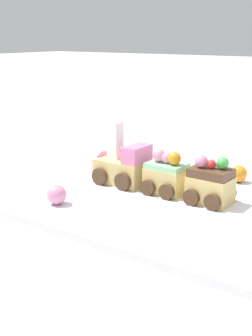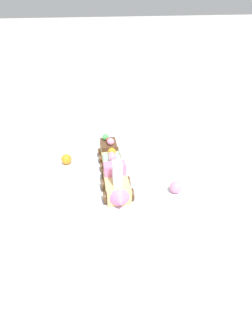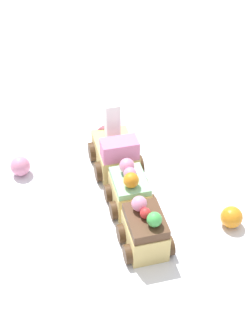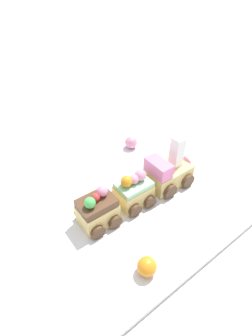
% 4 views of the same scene
% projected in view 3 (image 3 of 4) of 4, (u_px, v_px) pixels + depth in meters
% --- Properties ---
extents(ground_plane, '(10.00, 10.00, 0.00)m').
position_uv_depth(ground_plane, '(111.00, 201.00, 0.70)').
color(ground_plane, beige).
extents(display_board, '(0.71, 0.38, 0.01)m').
position_uv_depth(display_board, '(111.00, 199.00, 0.69)').
color(display_board, white).
rests_on(display_board, ground_plane).
extents(cake_train_locomotive, '(0.11, 0.07, 0.11)m').
position_uv_depth(cake_train_locomotive, '(114.00, 148.00, 0.73)').
color(cake_train_locomotive, '#E5C675').
rests_on(cake_train_locomotive, display_board).
extents(cake_car_mint, '(0.07, 0.06, 0.07)m').
position_uv_depth(cake_car_mint, '(130.00, 190.00, 0.66)').
color(cake_car_mint, '#E5C675').
rests_on(cake_car_mint, display_board).
extents(cake_car_chocolate, '(0.07, 0.06, 0.08)m').
position_uv_depth(cake_car_chocolate, '(145.00, 231.00, 0.60)').
color(cake_car_chocolate, '#E5C675').
rests_on(cake_car_chocolate, display_board).
extents(gumball_orange, '(0.03, 0.03, 0.03)m').
position_uv_depth(gumball_orange, '(231.00, 217.00, 0.64)').
color(gumball_orange, orange).
rests_on(gumball_orange, display_board).
extents(gumball_pink, '(0.03, 0.03, 0.03)m').
position_uv_depth(gumball_pink, '(20.00, 166.00, 0.72)').
color(gumball_pink, pink).
rests_on(gumball_pink, display_board).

